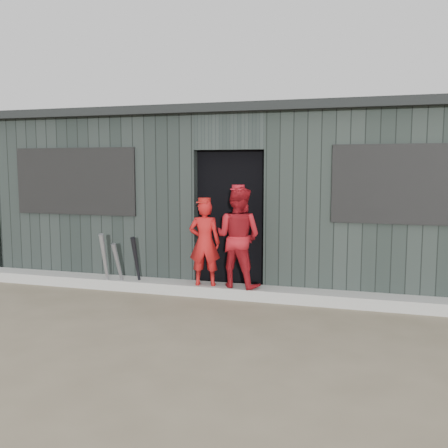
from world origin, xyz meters
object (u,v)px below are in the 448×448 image
(player_red_left, at_px, (205,243))
(player_red_right, at_px, (238,237))
(player_grey_back, at_px, (271,248))
(bat_right, at_px, (137,264))
(bat_left, at_px, (105,262))
(dugout, at_px, (253,196))
(bat_mid, at_px, (119,267))

(player_red_left, relative_size, player_red_right, 0.87)
(player_grey_back, bearing_deg, bat_right, -8.40)
(player_red_right, bearing_deg, bat_right, 15.72)
(bat_left, bearing_deg, dugout, 48.12)
(player_red_left, xyz_separation_m, dugout, (0.26, 1.74, 0.55))
(bat_left, height_order, dugout, dugout)
(bat_left, relative_size, bat_right, 1.08)
(bat_left, bearing_deg, bat_mid, 17.99)
(dugout, bearing_deg, bat_mid, -129.56)
(bat_mid, xyz_separation_m, player_red_right, (1.71, 0.16, 0.48))
(dugout, bearing_deg, player_grey_back, -64.29)
(bat_mid, relative_size, player_red_left, 0.61)
(player_red_left, bearing_deg, player_grey_back, -150.82)
(bat_left, bearing_deg, player_grey_back, 19.60)
(dugout, bearing_deg, bat_left, -131.88)
(bat_right, height_order, player_red_left, player_red_left)
(bat_right, height_order, dugout, dugout)
(player_grey_back, distance_m, dugout, 1.41)
(player_red_right, bearing_deg, player_grey_back, -108.09)
(bat_left, distance_m, dugout, 2.70)
(bat_left, bearing_deg, bat_right, 16.03)
(player_red_left, bearing_deg, bat_left, -2.93)
(bat_left, height_order, player_red_right, player_red_right)
(player_grey_back, bearing_deg, bat_left, -9.23)
(bat_mid, height_order, dugout, dugout)
(player_red_left, bearing_deg, player_red_right, 177.22)
(player_red_left, height_order, dugout, dugout)
(bat_right, height_order, player_red_right, player_red_right)
(bat_mid, xyz_separation_m, player_red_left, (1.26, 0.10, 0.39))
(bat_right, bearing_deg, player_red_right, 3.53)
(player_red_left, bearing_deg, dugout, -108.00)
(bat_mid, distance_m, bat_right, 0.26)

